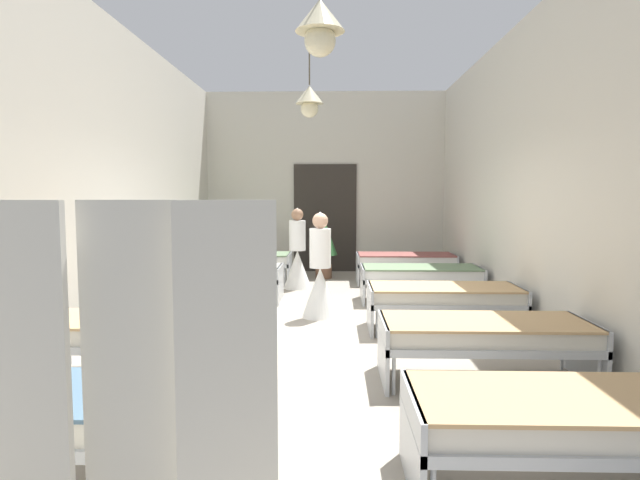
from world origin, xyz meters
TOP-DOWN VIEW (x-y plane):
  - ground_plane at (0.00, 0.00)m, footprint 5.90×11.12m
  - room_shell at (-0.00, 1.17)m, footprint 5.70×10.72m
  - bed_left_row_0 at (-1.60, -3.65)m, footprint 1.90×0.84m
  - bed_right_row_0 at (1.60, -3.65)m, footprint 1.90×0.84m
  - bed_left_row_1 at (-1.60, -1.82)m, footprint 1.90×0.84m
  - bed_right_row_1 at (1.60, -1.82)m, footprint 1.90×0.84m
  - bed_left_row_2 at (-1.60, 0.00)m, footprint 1.90×0.84m
  - bed_right_row_2 at (1.60, 0.00)m, footprint 1.90×0.84m
  - bed_left_row_3 at (-1.60, 1.82)m, footprint 1.90×0.84m
  - bed_right_row_3 at (1.60, 1.82)m, footprint 1.90×0.84m
  - bed_left_row_4 at (-1.60, 3.65)m, footprint 1.90×0.84m
  - bed_right_row_4 at (1.60, 3.65)m, footprint 1.90×0.84m
  - nurse_near_aisle at (0.01, 0.73)m, footprint 0.52×0.52m
  - nurse_mid_aisle at (-0.47, 3.02)m, footprint 0.52×0.52m
  - potted_plant at (-0.01, 4.21)m, footprint 0.57×0.57m
  - privacy_screen at (-0.65, -4.49)m, footprint 1.25×0.17m

SIDE VIEW (x-z plane):
  - ground_plane at x=0.00m, z-range -0.10..0.00m
  - bed_left_row_0 at x=-1.60m, z-range 0.15..0.73m
  - bed_right_row_0 at x=1.60m, z-range 0.15..0.73m
  - bed_left_row_1 at x=-1.60m, z-range 0.15..0.73m
  - bed_right_row_1 at x=1.60m, z-range 0.15..0.73m
  - bed_left_row_2 at x=-1.60m, z-range 0.15..0.73m
  - bed_right_row_2 at x=1.60m, z-range 0.15..0.73m
  - bed_left_row_3 at x=-1.60m, z-range 0.15..0.73m
  - bed_right_row_3 at x=1.60m, z-range 0.15..0.73m
  - bed_left_row_4 at x=-1.60m, z-range 0.15..0.73m
  - bed_right_row_4 at x=1.60m, z-range 0.15..0.73m
  - nurse_near_aisle at x=0.01m, z-range -0.21..1.27m
  - nurse_mid_aisle at x=-0.47m, z-range -0.21..1.27m
  - potted_plant at x=-0.01m, z-range 0.16..1.42m
  - privacy_screen at x=-0.65m, z-range 0.00..1.70m
  - room_shell at x=0.00m, z-range 0.00..4.00m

